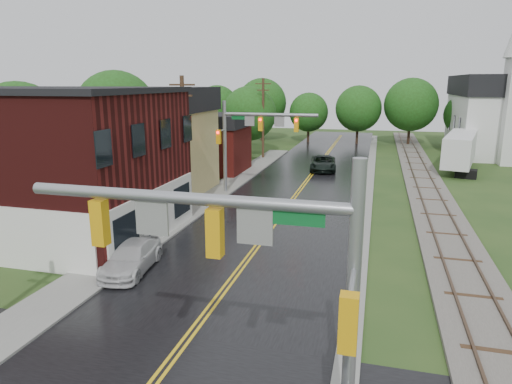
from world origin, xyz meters
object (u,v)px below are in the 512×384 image
at_px(church, 504,106).
at_px(utility_pole_b, 184,140).
at_px(tree_left_a, 21,130).
at_px(utility_pole_c, 263,117).
at_px(suv_dark, 323,163).
at_px(traffic_signal_far, 251,131).
at_px(tree_left_e, 250,115).
at_px(pickup_white, 132,258).
at_px(tree_left_b, 118,113).
at_px(traffic_signal_near, 250,260).
at_px(brick_building, 42,162).
at_px(semi_trailer, 461,148).
at_px(tree_left_c, 191,121).

distance_m(church, utility_pole_b, 41.55).
relative_size(utility_pole_b, tree_left_a, 1.04).
relative_size(utility_pole_b, utility_pole_c, 1.00).
relative_size(utility_pole_c, suv_dark, 1.69).
xyz_separation_m(traffic_signal_far, tree_left_a, (-16.38, -5.10, 0.14)).
bearing_deg(tree_left_e, pickup_white, -83.36).
bearing_deg(utility_pole_b, tree_left_b, 138.14).
xyz_separation_m(tree_left_b, suv_dark, (18.65, 6.31, -4.98)).
bearing_deg(traffic_signal_near, brick_building, 140.83).
bearing_deg(tree_left_b, semi_trailer, 17.99).
height_order(pickup_white, semi_trailer, semi_trailer).
bearing_deg(traffic_signal_near, church, 72.28).
bearing_deg(tree_left_a, utility_pole_b, 0.45).
bearing_deg(church, brick_building, -129.98).
distance_m(tree_left_e, semi_trailer, 23.20).
xyz_separation_m(tree_left_b, tree_left_c, (4.00, 8.00, -1.21)).
bearing_deg(tree_left_c, church, 22.24).
relative_size(tree_left_a, tree_left_b, 0.89).
bearing_deg(tree_left_e, utility_pole_b, -85.10).
bearing_deg(utility_pole_c, tree_left_c, -149.80).
bearing_deg(church, utility_pole_b, -130.18).
bearing_deg(utility_pole_c, utility_pole_b, -90.00).
height_order(brick_building, suv_dark, brick_building).
bearing_deg(tree_left_e, tree_left_a, -114.62).
bearing_deg(church, suv_dark, -141.03).
distance_m(tree_left_b, suv_dark, 20.30).
bearing_deg(church, tree_left_a, -141.37).
relative_size(traffic_signal_near, tree_left_e, 0.90).
bearing_deg(tree_left_c, tree_left_e, 50.19).
bearing_deg(tree_left_c, tree_left_b, -116.56).
bearing_deg(semi_trailer, tree_left_b, -162.01).
xyz_separation_m(church, tree_left_e, (-28.85, -7.84, -1.02)).
height_order(brick_building, utility_pole_c, utility_pole_c).
bearing_deg(tree_left_b, pickup_white, -57.88).
height_order(traffic_signal_near, utility_pole_b, utility_pole_b).
bearing_deg(utility_pole_c, suv_dark, -37.32).
relative_size(tree_left_e, suv_dark, 1.53).
bearing_deg(tree_left_b, utility_pole_c, 47.61).
distance_m(utility_pole_b, utility_pole_c, 22.00).
relative_size(utility_pole_c, pickup_white, 2.02).
bearing_deg(church, tree_left_c, -157.76).
bearing_deg(church, utility_pole_c, -160.03).
distance_m(tree_left_b, semi_trailer, 33.57).
height_order(church, tree_left_a, church).
height_order(tree_left_a, tree_left_e, tree_left_a).
height_order(tree_left_b, semi_trailer, tree_left_b).
height_order(brick_building, church, church).
bearing_deg(traffic_signal_far, church, 48.73).
height_order(church, traffic_signal_near, church).
bearing_deg(pickup_white, tree_left_e, 89.88).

